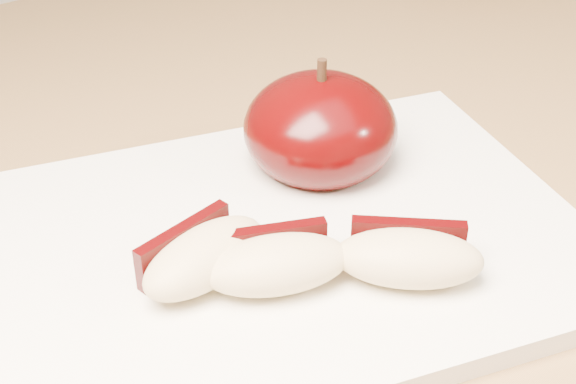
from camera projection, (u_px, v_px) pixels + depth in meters
back_cabinet at (16, 186)px, 1.23m from camera, size 2.40×0.62×0.94m
cutting_board at (288, 241)px, 0.41m from camera, size 0.35×0.30×0.01m
apple_half at (320, 129)px, 0.45m from camera, size 0.10×0.10×0.07m
apple_wedge_a at (202, 256)px, 0.37m from camera, size 0.07×0.05×0.03m
apple_wedge_b at (276, 262)px, 0.37m from camera, size 0.08×0.06×0.03m
apple_wedge_c at (409, 256)px, 0.37m from camera, size 0.07×0.07×0.03m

